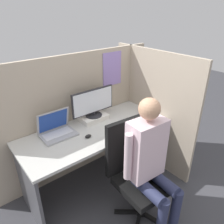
# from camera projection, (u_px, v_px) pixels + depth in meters

# --- Properties ---
(ground_plane) EXTENTS (12.00, 12.00, 0.00)m
(ground_plane) POSITION_uv_depth(u_px,v_px,m) (114.00, 198.00, 2.51)
(ground_plane) COLOR #3D3D42
(cubicle_panel_back) EXTENTS (2.18, 0.05, 1.53)m
(cubicle_panel_back) POSITION_uv_depth(u_px,v_px,m) (78.00, 116.00, 2.67)
(cubicle_panel_back) COLOR tan
(cubicle_panel_back) RESTS_ON ground
(cubicle_panel_right) EXTENTS (0.04, 1.33, 1.53)m
(cubicle_panel_right) POSITION_uv_depth(u_px,v_px,m) (152.00, 109.00, 2.85)
(cubicle_panel_right) COLOR tan
(cubicle_panel_right) RESTS_ON ground
(desk) EXTENTS (1.68, 0.69, 0.76)m
(desk) POSITION_uv_depth(u_px,v_px,m) (95.00, 143.00, 2.49)
(desk) COLOR #B7B7B2
(desk) RESTS_ON ground
(paper_box) EXTENTS (0.33, 0.21, 0.05)m
(paper_box) POSITION_uv_depth(u_px,v_px,m) (94.00, 117.00, 2.61)
(paper_box) COLOR white
(paper_box) RESTS_ON desk
(monitor) EXTENTS (0.55, 0.20, 0.33)m
(monitor) POSITION_uv_depth(u_px,v_px,m) (93.00, 103.00, 2.53)
(monitor) COLOR #232328
(monitor) RESTS_ON paper_box
(laptop) EXTENTS (0.36, 0.26, 0.27)m
(laptop) POSITION_uv_depth(u_px,v_px,m) (57.00, 130.00, 2.30)
(laptop) COLOR #99999E
(laptop) RESTS_ON desk
(mouse) EXTENTS (0.07, 0.04, 0.03)m
(mouse) POSITION_uv_depth(u_px,v_px,m) (88.00, 136.00, 2.26)
(mouse) COLOR black
(mouse) RESTS_ON desk
(stapler) EXTENTS (0.04, 0.15, 0.05)m
(stapler) POSITION_uv_depth(u_px,v_px,m) (147.00, 112.00, 2.75)
(stapler) COLOR #A31919
(stapler) RESTS_ON desk
(carrot_toy) EXTENTS (0.05, 0.16, 0.05)m
(carrot_toy) POSITION_uv_depth(u_px,v_px,m) (124.00, 132.00, 2.33)
(carrot_toy) COLOR orange
(carrot_toy) RESTS_ON desk
(office_chair) EXTENTS (0.53, 0.58, 1.03)m
(office_chair) POSITION_uv_depth(u_px,v_px,m) (135.00, 171.00, 2.17)
(office_chair) COLOR black
(office_chair) RESTS_ON ground
(person) EXTENTS (0.48, 0.48, 1.33)m
(person) POSITION_uv_depth(u_px,v_px,m) (151.00, 159.00, 1.95)
(person) COLOR #282D4C
(person) RESTS_ON ground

